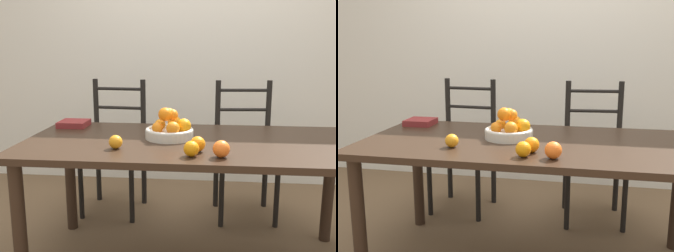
{
  "view_description": "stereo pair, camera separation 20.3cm",
  "coord_description": "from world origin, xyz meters",
  "views": [
    {
      "loc": [
        0.07,
        -2.09,
        1.24
      ],
      "look_at": [
        -0.14,
        -0.05,
        0.82
      ],
      "focal_mm": 42.0,
      "sensor_mm": 36.0,
      "label": 1
    },
    {
      "loc": [
        0.27,
        -2.06,
        1.24
      ],
      "look_at": [
        -0.14,
        -0.05,
        0.82
      ],
      "focal_mm": 42.0,
      "sensor_mm": 36.0,
      "label": 2
    }
  ],
  "objects": [
    {
      "name": "wall_back",
      "position": [
        0.0,
        1.47,
        1.3
      ],
      "size": [
        8.0,
        0.06,
        2.6
      ],
      "color": "silver",
      "rests_on": "ground_plane"
    },
    {
      "name": "dining_table",
      "position": [
        0.0,
        0.0,
        0.65
      ],
      "size": [
        1.85,
        0.89,
        0.74
      ],
      "color": "black",
      "rests_on": "ground_plane"
    },
    {
      "name": "fruit_bowl",
      "position": [
        -0.13,
        0.03,
        0.79
      ],
      "size": [
        0.27,
        0.27,
        0.18
      ],
      "color": "beige",
      "rests_on": "dining_table"
    },
    {
      "name": "orange_loose_0",
      "position": [
        -0.0,
        -0.32,
        0.77
      ],
      "size": [
        0.07,
        0.07,
        0.07
      ],
      "color": "orange",
      "rests_on": "dining_table"
    },
    {
      "name": "orange_loose_1",
      "position": [
        0.03,
        -0.23,
        0.77
      ],
      "size": [
        0.08,
        0.08,
        0.08
      ],
      "color": "orange",
      "rests_on": "dining_table"
    },
    {
      "name": "orange_loose_2",
      "position": [
        -0.38,
        -0.21,
        0.77
      ],
      "size": [
        0.07,
        0.07,
        0.07
      ],
      "color": "orange",
      "rests_on": "dining_table"
    },
    {
      "name": "orange_loose_3",
      "position": [
        0.14,
        -0.32,
        0.78
      ],
      "size": [
        0.08,
        0.08,
        0.08
      ],
      "color": "orange",
      "rests_on": "dining_table"
    },
    {
      "name": "chair_left",
      "position": [
        -0.62,
        0.73,
        0.48
      ],
      "size": [
        0.45,
        0.43,
        0.99
      ],
      "rotation": [
        0.0,
        0.0,
        -0.08
      ],
      "color": "black",
      "rests_on": "ground_plane"
    },
    {
      "name": "chair_right",
      "position": [
        0.35,
        0.73,
        0.48
      ],
      "size": [
        0.45,
        0.44,
        0.99
      ],
      "rotation": [
        0.0,
        0.0,
        0.09
      ],
      "color": "black",
      "rests_on": "ground_plane"
    },
    {
      "name": "book_stack",
      "position": [
        -0.78,
        0.3,
        0.75
      ],
      "size": [
        0.18,
        0.18,
        0.04
      ],
      "color": "maroon",
      "rests_on": "dining_table"
    }
  ]
}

